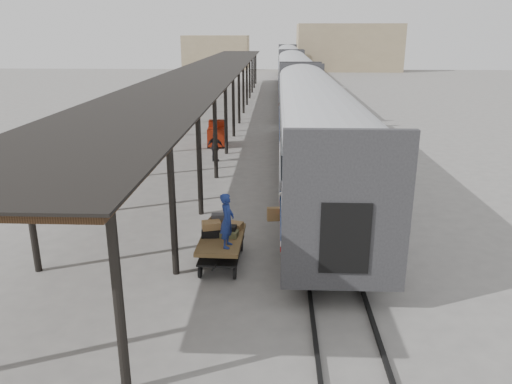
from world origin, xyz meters
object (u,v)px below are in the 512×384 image
at_px(porter, 227,220).
at_px(baggage_cart, 222,244).
at_px(pedestrian, 215,147).
at_px(luggage_tug, 217,135).

bearing_deg(porter, baggage_cart, 28.48).
distance_m(porter, pedestrian, 13.27).
xyz_separation_m(baggage_cart, pedestrian, (-1.68, 12.45, 0.15)).
bearing_deg(baggage_cart, luggage_tug, 98.96).
height_order(luggage_tug, pedestrian, pedestrian).
xyz_separation_m(luggage_tug, porter, (2.32, -16.97, 0.96)).
bearing_deg(luggage_tug, pedestrian, -87.57).
height_order(baggage_cart, luggage_tug, luggage_tug).
xyz_separation_m(baggage_cart, luggage_tug, (-2.07, 16.32, 0.05)).
bearing_deg(porter, pedestrian, 15.84).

